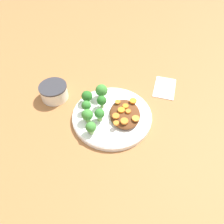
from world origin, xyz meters
TOP-DOWN VIEW (x-y plane):
  - ground_plane at (0.00, 0.00)m, footprint 4.00×4.00m
  - plate at (0.00, 0.00)m, footprint 0.28×0.28m
  - dip_bowl at (-0.11, -0.22)m, footprint 0.10×0.10m
  - stew_mound at (0.01, 0.04)m, footprint 0.14×0.11m
  - broccoli_floret_0 at (-0.06, -0.09)m, footprint 0.04×0.04m
  - broccoli_floret_1 at (0.03, -0.08)m, footprint 0.04×0.04m
  - broccoli_floret_2 at (0.08, -0.07)m, footprint 0.04×0.04m
  - broccoli_floret_3 at (-0.09, -0.04)m, footprint 0.05×0.05m
  - broccoli_floret_4 at (0.02, -0.04)m, footprint 0.03×0.03m
  - broccoli_floret_5 at (-0.04, -0.04)m, footprint 0.03×0.03m
  - broccoli_floret_6 at (-0.02, -0.09)m, footprint 0.03×0.03m
  - carrot_slice_0 at (0.03, 0.01)m, footprint 0.02×0.02m
  - carrot_slice_1 at (-0.04, 0.02)m, footprint 0.02×0.02m
  - carrot_slice_2 at (0.04, 0.08)m, footprint 0.03×0.03m
  - carrot_slice_3 at (0.01, 0.06)m, footprint 0.02×0.02m
  - carrot_slice_4 at (-0.04, 0.08)m, footprint 0.03×0.03m
  - carrot_slice_5 at (-0.02, 0.05)m, footprint 0.02×0.02m
  - carrot_slice_6 at (0.05, 0.04)m, footprint 0.03×0.03m
  - carrot_slice_7 at (0.00, 0.03)m, footprint 0.02×0.02m
  - carrot_slice_8 at (0.06, 0.01)m, footprint 0.02×0.02m
  - napkin at (-0.15, 0.22)m, footprint 0.14×0.11m

SIDE VIEW (x-z plane):
  - ground_plane at x=0.00m, z-range 0.00..0.00m
  - napkin at x=-0.15m, z-range 0.00..0.01m
  - plate at x=0.00m, z-range 0.00..0.02m
  - stew_mound at x=0.01m, z-range 0.02..0.04m
  - dip_bowl at x=-0.11m, z-range 0.00..0.06m
  - carrot_slice_1 at x=-0.04m, z-range 0.04..0.04m
  - carrot_slice_2 at x=0.04m, z-range 0.04..0.04m
  - carrot_slice_5 at x=-0.02m, z-range 0.04..0.04m
  - carrot_slice_0 at x=0.03m, z-range 0.04..0.04m
  - carrot_slice_6 at x=0.05m, z-range 0.04..0.04m
  - carrot_slice_4 at x=-0.04m, z-range 0.04..0.04m
  - carrot_slice_8 at x=0.06m, z-range 0.04..0.04m
  - carrot_slice_7 at x=0.00m, z-range 0.04..0.04m
  - carrot_slice_3 at x=0.01m, z-range 0.04..0.04m
  - broccoli_floret_2 at x=0.08m, z-range 0.02..0.07m
  - broccoli_floret_1 at x=0.03m, z-range 0.02..0.07m
  - broccoli_floret_0 at x=-0.06m, z-range 0.02..0.07m
  - broccoli_floret_4 at x=0.02m, z-range 0.02..0.07m
  - broccoli_floret_6 at x=-0.02m, z-range 0.02..0.07m
  - broccoli_floret_5 at x=-0.04m, z-range 0.02..0.08m
  - broccoli_floret_3 at x=-0.09m, z-range 0.02..0.08m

